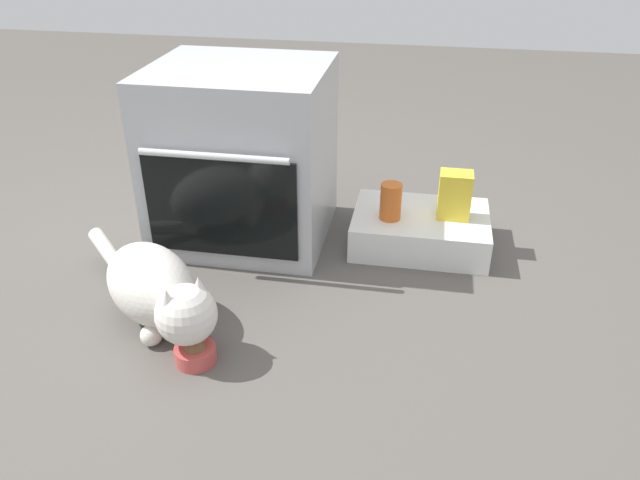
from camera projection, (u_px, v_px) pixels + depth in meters
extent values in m
plane|color=#56514C|center=(222.00, 291.00, 2.15)|extent=(8.00, 8.00, 0.00)
cube|color=#B7BABF|center=(243.00, 155.00, 2.36)|extent=(0.64, 0.57, 0.67)
cube|color=black|center=(221.00, 208.00, 2.15)|extent=(0.55, 0.01, 0.37)
cylinder|color=silver|center=(213.00, 156.00, 2.02)|extent=(0.51, 0.02, 0.02)
cube|color=white|center=(420.00, 229.00, 2.40)|extent=(0.52, 0.37, 0.13)
cylinder|color=#C64C47|center=(196.00, 354.00, 1.82)|extent=(0.12, 0.12, 0.05)
sphere|color=brown|center=(195.00, 349.00, 1.81)|extent=(0.07, 0.07, 0.07)
ellipsoid|color=silver|center=(151.00, 284.00, 1.95)|extent=(0.44, 0.43, 0.24)
sphere|color=silver|center=(186.00, 314.00, 1.78)|extent=(0.18, 0.18, 0.18)
cone|color=silver|center=(199.00, 289.00, 1.77)|extent=(0.06, 0.06, 0.08)
cone|color=silver|center=(167.00, 301.00, 1.72)|extent=(0.06, 0.06, 0.08)
cylinder|color=silver|center=(114.00, 260.00, 2.19)|extent=(0.28, 0.25, 0.13)
sphere|color=silver|center=(190.00, 319.00, 1.96)|extent=(0.07, 0.07, 0.07)
sphere|color=silver|center=(151.00, 335.00, 1.89)|extent=(0.07, 0.07, 0.07)
cube|color=yellow|center=(455.00, 195.00, 2.31)|extent=(0.12, 0.09, 0.18)
cylinder|color=#D16023|center=(391.00, 202.00, 2.30)|extent=(0.08, 0.08, 0.14)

